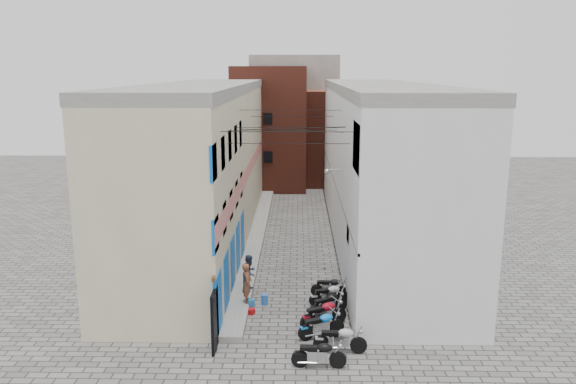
# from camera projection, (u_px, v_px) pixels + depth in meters

# --- Properties ---
(ground) EXTENTS (90.00, 90.00, 0.00)m
(ground) POSITION_uv_depth(u_px,v_px,m) (286.00, 344.00, 20.37)
(ground) COLOR #595654
(ground) RESTS_ON ground
(plinth) EXTENTS (0.90, 26.00, 0.25)m
(plinth) POSITION_uv_depth(u_px,v_px,m) (257.00, 236.00, 33.08)
(plinth) COLOR slate
(plinth) RESTS_ON ground
(building_left) EXTENTS (5.10, 27.00, 9.00)m
(building_left) POSITION_uv_depth(u_px,v_px,m) (205.00, 163.00, 32.15)
(building_left) COLOR #BFB390
(building_left) RESTS_ON ground
(building_right) EXTENTS (5.94, 26.00, 9.00)m
(building_right) POSITION_uv_depth(u_px,v_px,m) (379.00, 163.00, 32.00)
(building_right) COLOR white
(building_right) RESTS_ON ground
(building_far_brick_left) EXTENTS (6.00, 6.00, 10.00)m
(building_far_brick_left) POSITION_uv_depth(u_px,v_px,m) (270.00, 128.00, 46.68)
(building_far_brick_left) COLOR maroon
(building_far_brick_left) RESTS_ON ground
(building_far_brick_right) EXTENTS (5.00, 6.00, 8.00)m
(building_far_brick_right) POSITION_uv_depth(u_px,v_px,m) (329.00, 137.00, 48.76)
(building_far_brick_right) COLOR maroon
(building_far_brick_right) RESTS_ON ground
(building_far_concrete) EXTENTS (8.00, 5.00, 11.00)m
(building_far_concrete) POSITION_uv_depth(u_px,v_px,m) (294.00, 116.00, 52.40)
(building_far_concrete) COLOR slate
(building_far_concrete) RESTS_ON ground
(far_shopfront) EXTENTS (2.00, 0.30, 2.40)m
(far_shopfront) POSITION_uv_depth(u_px,v_px,m) (293.00, 179.00, 44.72)
(far_shopfront) COLOR black
(far_shopfront) RESTS_ON ground
(overhead_wires) EXTENTS (5.80, 13.02, 1.32)m
(overhead_wires) POSITION_uv_depth(u_px,v_px,m) (290.00, 127.00, 26.31)
(overhead_wires) COLOR black
(overhead_wires) RESTS_ON ground
(motorcycle_a) EXTENTS (1.87, 0.65, 1.07)m
(motorcycle_a) POSITION_uv_depth(u_px,v_px,m) (319.00, 353.00, 18.65)
(motorcycle_a) COLOR black
(motorcycle_a) RESTS_ON ground
(motorcycle_b) EXTENTS (1.94, 0.72, 1.10)m
(motorcycle_b) POSITION_uv_depth(u_px,v_px,m) (340.00, 338.00, 19.65)
(motorcycle_b) COLOR #AAA9AE
(motorcycle_b) RESTS_ON ground
(motorcycle_c) EXTENTS (1.95, 1.30, 1.08)m
(motorcycle_c) POSITION_uv_depth(u_px,v_px,m) (321.00, 324.00, 20.78)
(motorcycle_c) COLOR blue
(motorcycle_c) RESTS_ON ground
(motorcycle_d) EXTENTS (2.07, 1.46, 1.16)m
(motorcycle_d) POSITION_uv_depth(u_px,v_px,m) (324.00, 312.00, 21.64)
(motorcycle_d) COLOR maroon
(motorcycle_d) RESTS_ON ground
(motorcycle_e) EXTENTS (1.81, 1.36, 1.02)m
(motorcycle_e) POSITION_uv_depth(u_px,v_px,m) (328.00, 303.00, 22.71)
(motorcycle_e) COLOR black
(motorcycle_e) RESTS_ON ground
(motorcycle_f) EXTENTS (1.87, 1.02, 1.03)m
(motorcycle_f) POSITION_uv_depth(u_px,v_px,m) (329.00, 294.00, 23.60)
(motorcycle_f) COLOR #B9B8BD
(motorcycle_f) RESTS_ON ground
(motorcycle_g) EXTENTS (1.77, 0.67, 1.00)m
(motorcycle_g) POSITION_uv_depth(u_px,v_px,m) (331.00, 286.00, 24.51)
(motorcycle_g) COLOR black
(motorcycle_g) RESTS_ON ground
(person_a) EXTENTS (0.45, 0.65, 1.69)m
(person_a) POSITION_uv_depth(u_px,v_px,m) (247.00, 283.00, 23.26)
(person_a) COLOR brown
(person_a) RESTS_ON plinth
(person_b) EXTENTS (0.88, 0.97, 1.61)m
(person_b) POSITION_uv_depth(u_px,v_px,m) (250.00, 273.00, 24.55)
(person_b) COLOR #2B2F41
(person_b) RESTS_ON plinth
(water_jug_near) EXTENTS (0.36, 0.36, 0.46)m
(water_jug_near) POSITION_uv_depth(u_px,v_px,m) (251.00, 305.00, 23.21)
(water_jug_near) COLOR #226AAB
(water_jug_near) RESTS_ON ground
(water_jug_far) EXTENTS (0.30, 0.30, 0.44)m
(water_jug_far) POSITION_uv_depth(u_px,v_px,m) (265.00, 300.00, 23.73)
(water_jug_far) COLOR blue
(water_jug_far) RESTS_ON ground
(red_crate) EXTENTS (0.44, 0.39, 0.23)m
(red_crate) POSITION_uv_depth(u_px,v_px,m) (250.00, 311.00, 22.86)
(red_crate) COLOR #B10C11
(red_crate) RESTS_ON ground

